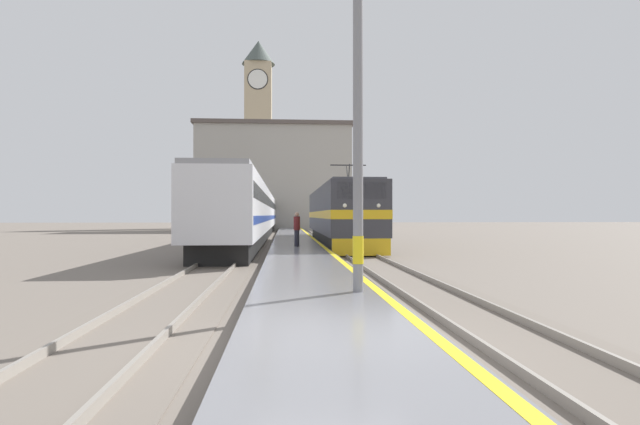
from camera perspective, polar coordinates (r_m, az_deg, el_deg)
ground_plane at (r=37.39m, az=-2.95°, el=-3.36°), size 200.00×200.00×0.00m
platform at (r=32.39m, az=-2.78°, el=-3.53°), size 2.91×140.00×0.35m
rail_track_near at (r=32.59m, az=2.27°, el=-3.76°), size 2.83×140.00×0.16m
rail_track_far at (r=32.50m, az=-8.69°, el=-3.76°), size 2.83×140.00×0.16m
locomotive_train at (r=33.16m, az=2.15°, el=-0.32°), size 2.92×20.02×4.86m
passenger_train at (r=44.24m, az=-7.46°, el=-0.06°), size 2.92×51.83×4.06m
catenary_mast at (r=11.16m, az=4.82°, el=14.62°), size 2.31×0.24×8.98m
person_on_platform at (r=26.33m, az=-2.67°, el=-1.80°), size 0.34×0.34×1.81m
clock_tower at (r=81.91m, az=-7.05°, el=9.50°), size 5.28×5.28×30.09m
station_building at (r=66.97m, az=-5.27°, el=4.06°), size 20.66×7.30×14.12m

